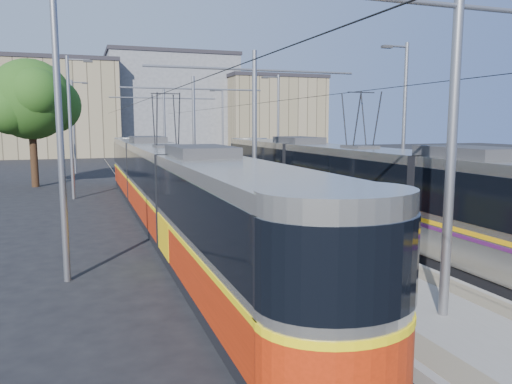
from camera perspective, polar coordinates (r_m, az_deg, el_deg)
name	(u,v)px	position (r m, az deg, el deg)	size (l,w,h in m)	color
ground	(347,274)	(14.63, 10.32, -9.24)	(160.00, 160.00, 0.00)	black
platform	(206,193)	(30.24, -5.78, -0.07)	(4.00, 50.00, 0.30)	gray
tactile_strip_left	(182,191)	(29.91, -8.49, 0.09)	(0.70, 50.00, 0.01)	gray
tactile_strip_right	(229,189)	(30.58, -3.14, 0.34)	(0.70, 50.00, 0.01)	gray
rails	(206,195)	(30.25, -5.78, -0.33)	(8.71, 70.00, 0.03)	gray
track_arrow	(265,333)	(10.62, 1.04, -15.77)	(1.20, 5.00, 0.01)	silver
tram_left	(168,185)	(21.39, -10.06, 0.81)	(2.43, 31.46, 5.50)	black
tram_right	(359,184)	(20.67, 11.65, 0.96)	(2.43, 29.99, 5.50)	black
catenary	(217,119)	(27.20, -4.48, 8.31)	(9.20, 70.00, 7.00)	slate
street_lamps	(191,125)	(33.86, -7.48, 7.58)	(15.18, 38.22, 8.00)	slate
shelter	(213,171)	(28.65, -4.88, 2.46)	(1.11, 1.32, 2.51)	black
tree	(37,101)	(37.25, -23.79, 9.47)	(5.89, 5.45, 8.56)	#382314
building_left	(55,108)	(72.22, -22.00, 8.85)	(16.32, 12.24, 12.64)	gray
building_centre	(170,104)	(77.29, -9.80, 9.86)	(18.36, 14.28, 14.47)	gray
building_right	(271,115)	(75.16, 1.73, 8.82)	(14.28, 10.20, 11.29)	gray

